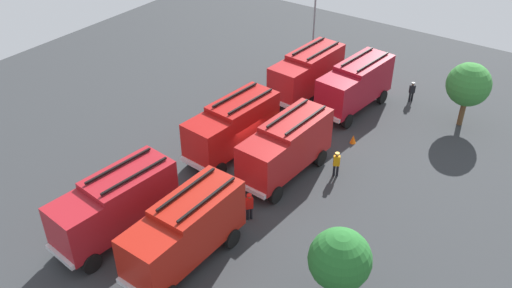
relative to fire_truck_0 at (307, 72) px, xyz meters
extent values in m
plane|color=#2D3033|center=(9.76, 1.97, -2.15)|extent=(56.54, 56.54, 0.00)
cube|color=#A11619|center=(2.44, -0.19, -0.05)|extent=(2.38, 2.66, 2.60)
cube|color=#8C9EAD|center=(3.49, -0.26, 0.26)|extent=(0.24, 2.12, 1.46)
cube|color=#A11619|center=(-1.05, 0.08, 0.10)|extent=(4.98, 2.86, 2.90)
cube|color=black|center=(-1.00, 0.76, 1.67)|extent=(4.32, 0.45, 0.12)
cube|color=black|center=(-1.10, -0.61, 1.67)|extent=(4.32, 0.45, 0.12)
cube|color=silver|center=(3.64, -0.28, -1.20)|extent=(0.38, 2.38, 0.28)
cylinder|color=black|center=(2.73, 1.00, -1.60)|extent=(1.12, 0.43, 1.10)
cylinder|color=black|center=(2.55, -1.40, -1.60)|extent=(1.12, 0.43, 1.10)
cylinder|color=black|center=(-2.15, 1.37, -1.60)|extent=(1.12, 0.43, 1.10)
cylinder|color=black|center=(-2.34, -1.03, -1.60)|extent=(1.12, 0.43, 1.10)
cube|color=#A31312|center=(12.24, -0.11, -0.05)|extent=(2.41, 2.68, 2.60)
cube|color=#8C9EAD|center=(13.29, -0.20, 0.26)|extent=(0.27, 2.12, 1.46)
cube|color=#A31312|center=(8.75, 0.20, 0.10)|extent=(5.00, 2.91, 2.90)
cube|color=black|center=(8.81, 0.88, 1.67)|extent=(4.31, 0.50, 0.12)
cube|color=black|center=(8.69, -0.49, 1.67)|extent=(4.31, 0.50, 0.12)
cube|color=silver|center=(13.44, -0.21, -1.20)|extent=(0.41, 2.38, 0.28)
cylinder|color=black|center=(12.54, 1.07, -1.60)|extent=(1.13, 0.44, 1.10)
cylinder|color=black|center=(12.34, -1.32, -1.60)|extent=(1.13, 0.44, 1.10)
cylinder|color=black|center=(7.66, 1.50, -1.60)|extent=(1.13, 0.44, 1.10)
cylinder|color=black|center=(7.45, -0.89, -1.60)|extent=(1.13, 0.44, 1.10)
cube|color=maroon|center=(22.31, -0.45, -0.05)|extent=(2.44, 2.71, 2.60)
cube|color=#8C9EAD|center=(23.36, -0.56, 0.26)|extent=(0.30, 2.12, 1.46)
cube|color=maroon|center=(18.83, -0.10, 0.10)|extent=(5.03, 2.98, 2.90)
cube|color=black|center=(18.90, 0.59, 1.67)|extent=(4.31, 0.56, 0.12)
cube|color=black|center=(18.76, -0.78, 1.67)|extent=(4.31, 0.56, 0.12)
cube|color=silver|center=(23.51, -0.58, -1.20)|extent=(0.44, 2.38, 0.28)
cylinder|color=black|center=(22.64, 0.72, -1.60)|extent=(1.13, 0.46, 1.10)
cylinder|color=black|center=(22.39, -1.67, -1.60)|extent=(1.13, 0.46, 1.10)
cylinder|color=black|center=(17.76, 1.22, -1.60)|extent=(1.13, 0.46, 1.10)
cylinder|color=black|center=(17.52, -1.17, -1.60)|extent=(1.13, 0.46, 1.10)
cube|color=maroon|center=(2.06, 3.74, -0.05)|extent=(2.46, 2.72, 2.60)
cube|color=#8C9EAD|center=(3.10, 3.63, 0.26)|extent=(0.31, 2.12, 1.46)
cube|color=maroon|center=(-1.42, 4.12, 0.10)|extent=(5.04, 3.00, 2.90)
cube|color=black|center=(-1.35, 4.80, 1.67)|extent=(4.31, 0.59, 0.12)
cube|color=black|center=(-1.49, 3.44, 1.67)|extent=(4.31, 0.59, 0.12)
cube|color=silver|center=(3.25, 3.61, -1.20)|extent=(0.46, 2.38, 0.28)
cylinder|color=black|center=(2.39, 4.91, -1.60)|extent=(1.13, 0.47, 1.10)
cylinder|color=black|center=(2.13, 2.53, -1.60)|extent=(1.13, 0.47, 1.10)
cylinder|color=black|center=(-2.48, 5.44, -1.60)|extent=(1.13, 0.47, 1.10)
cylinder|color=black|center=(-2.74, 3.06, -1.60)|extent=(1.13, 0.47, 1.10)
cube|color=#A11718|center=(12.24, 4.16, -0.05)|extent=(2.34, 2.62, 2.60)
cube|color=#8C9EAD|center=(13.29, 4.10, 0.26)|extent=(0.20, 2.13, 1.46)
cube|color=#A11718|center=(8.75, 4.37, 0.10)|extent=(4.94, 2.77, 2.90)
cube|color=black|center=(8.79, 5.05, 1.67)|extent=(4.32, 0.37, 0.12)
cube|color=black|center=(8.71, 3.68, 1.67)|extent=(4.32, 0.37, 0.12)
cube|color=silver|center=(13.44, 4.09, -1.20)|extent=(0.34, 2.38, 0.28)
cylinder|color=black|center=(12.51, 5.35, -1.60)|extent=(1.12, 0.41, 1.10)
cylinder|color=black|center=(12.37, 2.95, -1.60)|extent=(1.12, 0.41, 1.10)
cylinder|color=black|center=(7.62, 5.63, -1.60)|extent=(1.12, 0.41, 1.10)
cylinder|color=black|center=(7.48, 3.24, -1.60)|extent=(1.12, 0.41, 1.10)
cube|color=#A41A10|center=(21.70, 4.19, -0.05)|extent=(2.25, 2.55, 2.60)
cube|color=#8C9EAD|center=(22.75, 4.17, 0.26)|extent=(0.12, 2.13, 1.46)
cube|color=#A41A10|center=(18.20, 4.27, 0.10)|extent=(4.85, 2.60, 2.90)
cube|color=black|center=(18.21, 4.95, 1.67)|extent=(4.32, 0.21, 0.12)
cube|color=black|center=(18.19, 3.58, 1.67)|extent=(4.32, 0.21, 0.12)
cylinder|color=black|center=(21.87, 2.99, -1.60)|extent=(1.11, 0.37, 1.10)
cylinder|color=black|center=(17.03, 5.49, -1.60)|extent=(1.11, 0.37, 1.10)
cylinder|color=black|center=(16.98, 3.09, -1.60)|extent=(1.11, 0.37, 1.10)
cylinder|color=black|center=(6.08, 2.12, -1.78)|extent=(0.16, 0.16, 0.75)
cylinder|color=black|center=(6.23, 2.27, -1.78)|extent=(0.16, 0.16, 0.75)
cube|color=orange|center=(6.16, 2.19, -1.07)|extent=(0.47, 0.46, 0.65)
sphere|color=beige|center=(6.16, 2.19, -0.64)|extent=(0.21, 0.21, 0.21)
cylinder|color=orange|center=(6.16, 2.19, -0.56)|extent=(0.27, 0.27, 0.06)
cylinder|color=black|center=(14.61, 5.05, -1.74)|extent=(0.16, 0.16, 0.83)
cylinder|color=black|center=(14.77, 4.92, -1.74)|extent=(0.16, 0.16, 0.83)
cube|color=#B7140F|center=(14.69, 4.98, -0.97)|extent=(0.48, 0.45, 0.72)
sphere|color=brown|center=(14.69, 4.98, -0.49)|extent=(0.23, 0.23, 0.23)
cylinder|color=#B7140F|center=(14.69, 4.98, -0.40)|extent=(0.29, 0.29, 0.07)
cylinder|color=black|center=(8.04, 7.14, -1.75)|extent=(0.16, 0.16, 0.82)
cylinder|color=black|center=(8.15, 6.96, -1.75)|extent=(0.16, 0.16, 0.82)
cube|color=orange|center=(8.10, 7.05, -0.98)|extent=(0.41, 0.48, 0.71)
sphere|color=#9E704C|center=(8.10, 7.05, -0.51)|extent=(0.23, 0.23, 0.23)
cylinder|color=orange|center=(8.10, 7.05, -0.42)|extent=(0.29, 0.29, 0.07)
cylinder|color=black|center=(-4.02, 7.14, -1.78)|extent=(0.16, 0.16, 0.75)
cylinder|color=black|center=(-4.18, 7.27, -1.78)|extent=(0.16, 0.16, 0.75)
cube|color=black|center=(-4.10, 7.20, -1.07)|extent=(0.47, 0.46, 0.66)
sphere|color=#9E704C|center=(-4.10, 7.20, -0.64)|extent=(0.21, 0.21, 0.21)
cylinder|color=black|center=(-4.10, 7.20, -0.55)|extent=(0.27, 0.27, 0.06)
cylinder|color=brown|center=(-2.85, 11.53, -1.17)|extent=(0.39, 0.39, 1.96)
sphere|color=#337A33|center=(-2.85, 11.53, 1.14)|extent=(3.14, 3.14, 3.14)
sphere|color=#236628|center=(17.41, 12.03, 0.95)|extent=(2.95, 2.95, 2.95)
cone|color=#F2600C|center=(3.98, 6.23, -1.85)|extent=(0.43, 0.43, 0.61)
cylinder|color=slate|center=(-6.93, -3.47, 1.35)|extent=(0.16, 0.16, 7.00)
camera|label=1|loc=(34.11, 19.18, 18.99)|focal=38.37mm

